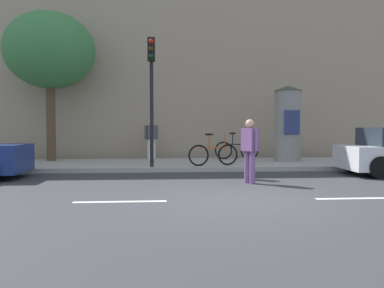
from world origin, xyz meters
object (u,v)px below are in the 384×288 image
pedestrian_in_dark_shirt (250,146)px  pedestrian_tallest (151,136)px  poster_column (288,123)px  bicycle_upright (213,154)px  traffic_light (151,80)px  street_tree (50,51)px  bicycle_leaning (236,150)px

pedestrian_in_dark_shirt → pedestrian_tallest: (-2.68, 6.26, 0.11)m
poster_column → bicycle_upright: (-3.07, -1.58, -1.08)m
traffic_light → bicycle_upright: size_ratio=2.40×
street_tree → pedestrian_tallest: 5.12m
street_tree → bicycle_leaning: 8.27m
street_tree → pedestrian_in_dark_shirt: bearing=-41.4°
street_tree → bicycle_upright: 7.59m
pedestrian_in_dark_shirt → pedestrian_tallest: size_ratio=1.03×
traffic_light → pedestrian_in_dark_shirt: size_ratio=2.52×
street_tree → bicycle_leaning: (7.31, 0.06, -3.85)m
pedestrian_in_dark_shirt → street_tree: bearing=138.6°
traffic_light → bicycle_upright: (2.07, 0.35, -2.42)m
poster_column → bicycle_leaning: (-1.79, 0.99, -1.08)m
pedestrian_in_dark_shirt → bicycle_upright: (-0.51, 3.26, -0.43)m
traffic_light → pedestrian_tallest: traffic_light is taller
traffic_light → street_tree: street_tree is taller
poster_column → traffic_light: bearing=-159.4°
pedestrian_tallest → pedestrian_in_dark_shirt: bearing=-66.8°
traffic_light → bicycle_leaning: size_ratio=2.43×
poster_column → street_tree: bearing=174.1°
pedestrian_in_dark_shirt → bicycle_leaning: 5.90m
poster_column → bicycle_leaning: 2.32m
street_tree → bicycle_upright: street_tree is taller
pedestrian_tallest → poster_column: bearing=-15.1°
bicycle_upright → pedestrian_in_dark_shirt: bearing=-81.1°
pedestrian_in_dark_shirt → bicycle_upright: 3.33m
bicycle_leaning → pedestrian_in_dark_shirt: bearing=-97.4°
poster_column → street_tree: size_ratio=0.50×
poster_column → pedestrian_tallest: poster_column is taller
poster_column → bicycle_upright: bearing=-152.7°
traffic_light → pedestrian_in_dark_shirt: (2.58, -2.92, -1.99)m
street_tree → pedestrian_in_dark_shirt: (6.55, -5.78, -3.43)m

